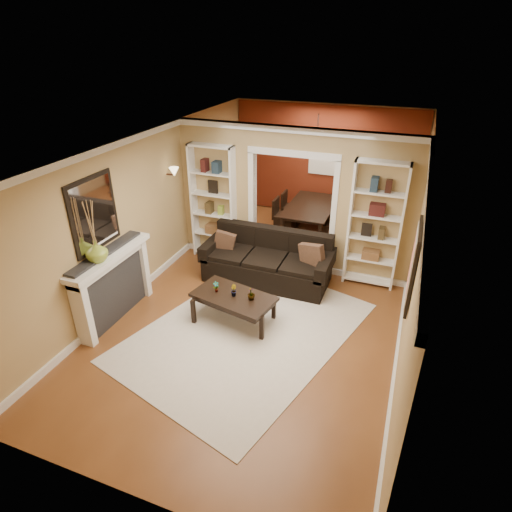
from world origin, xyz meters
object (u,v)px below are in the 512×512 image
at_px(sofa, 267,258).
at_px(fireplace, 115,287).
at_px(coffee_table, 234,308).
at_px(dining_table, 312,219).
at_px(bookshelf_left, 214,203).
at_px(bookshelf_right, 375,226).

distance_m(sofa, fireplace, 2.70).
bearing_deg(sofa, coffee_table, -92.92).
bearing_deg(dining_table, bookshelf_left, 139.77).
height_order(sofa, dining_table, sofa).
bearing_deg(bookshelf_left, coffee_table, -57.40).
bearing_deg(coffee_table, bookshelf_right, 58.71).
distance_m(bookshelf_left, fireplace, 2.65).
distance_m(sofa, bookshelf_left, 1.60).
xyz_separation_m(coffee_table, dining_table, (0.30, 3.81, 0.08)).
distance_m(bookshelf_left, bookshelf_right, 3.10).
bearing_deg(fireplace, bookshelf_left, 77.95).
xyz_separation_m(sofa, bookshelf_left, (-1.33, 0.58, 0.69)).
bearing_deg(sofa, dining_table, 84.52).
relative_size(bookshelf_right, fireplace, 1.35).
relative_size(coffee_table, dining_table, 0.70).
height_order(coffee_table, bookshelf_right, bookshelf_right).
relative_size(coffee_table, bookshelf_right, 0.55).
bearing_deg(bookshelf_right, dining_table, 129.89).
xyz_separation_m(bookshelf_left, fireplace, (-0.54, -2.53, -0.57)).
relative_size(bookshelf_left, bookshelf_right, 1.00).
bearing_deg(bookshelf_left, fireplace, -102.05).
height_order(coffee_table, dining_table, dining_table).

